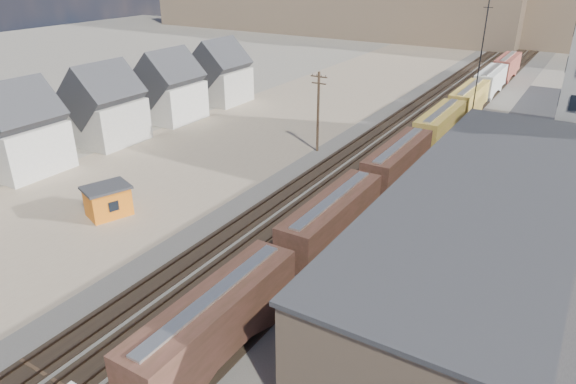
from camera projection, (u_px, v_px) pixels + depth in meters
The scene contains 9 objects.
ballast_bed at pixel (403, 145), 66.98m from camera, with size 18.00×200.00×0.06m, color #4C4742.
dirt_yard at pixel (234, 140), 68.68m from camera, with size 24.00×180.00×0.03m, color #86735C.
rail_tracks at pixel (399, 143), 67.20m from camera, with size 11.40×200.00×0.24m.
freight_train at pixel (421, 141), 59.77m from camera, with size 3.00×119.74×4.46m.
warehouse at pixel (483, 227), 38.98m from camera, with size 12.40×40.40×7.25m.
utility_pole_north at pixel (318, 110), 62.59m from camera, with size 2.20×0.32×10.00m.
radio_mast at pixel (479, 66), 68.09m from camera, with size 1.20×0.16×18.00m.
townhouse_row at pixel (65, 121), 61.86m from camera, with size 8.15×68.16×10.47m.
maintenance_shed at pixel (108, 201), 48.13m from camera, with size 4.35×4.91×2.99m.
Camera 1 is at (20.12, -12.03, 22.39)m, focal length 32.00 mm.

